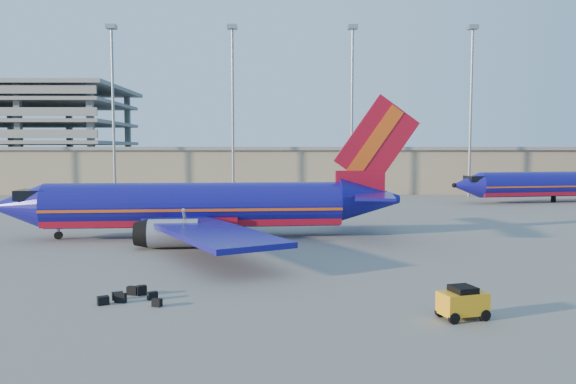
% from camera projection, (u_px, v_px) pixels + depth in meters
% --- Properties ---
extents(ground, '(220.00, 220.00, 0.00)m').
position_uv_depth(ground, '(243.00, 242.00, 49.22)').
color(ground, slate).
rests_on(ground, ground).
extents(terminal_building, '(122.00, 16.00, 8.50)m').
position_uv_depth(terminal_building, '(318.00, 169.00, 106.79)').
color(terminal_building, gray).
rests_on(terminal_building, ground).
extents(light_mast_row, '(101.60, 1.60, 28.65)m').
position_uv_depth(light_mast_row, '(292.00, 92.00, 93.77)').
color(light_mast_row, gray).
rests_on(light_mast_row, ground).
extents(aircraft_main, '(38.99, 37.39, 13.20)m').
position_uv_depth(aircraft_main, '(205.00, 207.00, 51.42)').
color(aircraft_main, navy).
rests_on(aircraft_main, ground).
extents(aircraft_second, '(35.80, 14.54, 12.21)m').
position_uv_depth(aircraft_second, '(559.00, 184.00, 85.74)').
color(aircraft_second, navy).
rests_on(aircraft_second, ground).
extents(baggage_tug, '(2.51, 1.91, 1.60)m').
position_uv_depth(baggage_tug, '(463.00, 302.00, 26.73)').
color(baggage_tug, orange).
rests_on(baggage_tug, ground).
extents(luggage_pile, '(3.53, 2.82, 0.54)m').
position_uv_depth(luggage_pile, '(130.00, 296.00, 30.18)').
color(luggage_pile, black).
rests_on(luggage_pile, ground).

